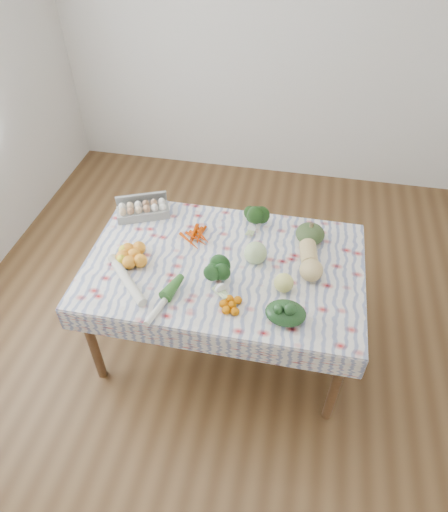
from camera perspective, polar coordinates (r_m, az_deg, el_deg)
The scene contains 17 objects.
ground at distance 3.32m, azimuth 0.00°, elevation -10.33°, with size 4.50×4.50×0.00m, color #51351C.
wall_back at distance 4.38m, azimuth 6.45°, elevation 26.30°, with size 4.00×0.04×2.80m, color silver.
dining_table at distance 2.80m, azimuth 0.00°, elevation -2.10°, with size 1.60×1.00×0.75m.
tablecloth at distance 2.74m, azimuth 0.00°, elevation -0.97°, with size 1.66×1.06×0.01m, color white.
egg_carton at distance 3.09m, azimuth -10.09°, elevation 5.56°, with size 0.34×0.14×0.09m, color #969692.
carrot_bunch at distance 2.89m, azimuth -3.28°, elevation 2.42°, with size 0.21×0.19×0.04m, color #C93900.
kale_bunch at distance 2.95m, azimuth 3.74°, elevation 4.48°, with size 0.15×0.13×0.13m, color #1A3C13.
kabocha_squash at distance 2.90m, azimuth 10.71°, elevation 2.75°, with size 0.18×0.18×0.12m, color #394F26.
cabbage at distance 2.71m, azimuth 3.96°, elevation 0.38°, with size 0.14×0.14×0.14m, color #B3D189.
butternut_squash at distance 2.71m, azimuth 10.71°, elevation -0.45°, with size 0.13×0.29×0.13m, color #D4B56F.
orange_cluster at distance 2.78m, azimuth -11.17°, elevation 0.16°, with size 0.26×0.26×0.09m, color orange.
broccoli at distance 2.56m, azimuth -1.00°, elevation -3.04°, with size 0.16×0.16×0.12m, color #204E1E.
mandarin_cluster at distance 2.48m, azimuth 1.01°, elevation -6.10°, with size 0.16×0.16×0.05m, color #D26A01.
grapefruit at distance 2.57m, azimuth 7.48°, elevation -3.34°, with size 0.11×0.11×0.11m, color #D7D56A.
spinach_bag at distance 2.44m, azimuth 7.71°, elevation -7.08°, with size 0.22×0.17×0.10m, color #173517.
daikon at distance 2.64m, azimuth -11.83°, elevation -3.25°, with size 0.06×0.06×0.39m, color beige.
leek at distance 2.53m, azimuth -7.48°, elevation -5.57°, with size 0.04×0.04×0.35m, color silver.
Camera 1 is at (0.38, -1.92, 2.68)m, focal length 32.00 mm.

